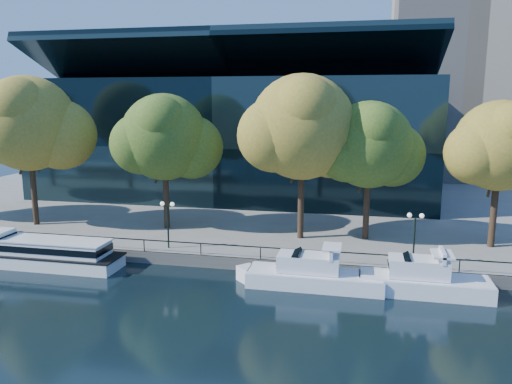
% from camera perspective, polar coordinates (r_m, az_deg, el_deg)
% --- Properties ---
extents(ground, '(160.00, 160.00, 0.00)m').
position_cam_1_polar(ground, '(38.96, -7.80, -9.93)').
color(ground, black).
rests_on(ground, ground).
extents(promenade, '(90.00, 67.08, 1.00)m').
position_cam_1_polar(promenade, '(72.93, 1.89, 0.29)').
color(promenade, slate).
rests_on(promenade, ground).
extents(railing, '(88.20, 0.08, 0.99)m').
position_cam_1_polar(railing, '(41.26, -6.34, -5.88)').
color(railing, black).
rests_on(railing, promenade).
extents(convention_building, '(50.00, 24.57, 21.43)m').
position_cam_1_polar(convention_building, '(68.28, -2.09, 6.35)').
color(convention_building, black).
rests_on(convention_building, ground).
extents(tour_boat, '(14.70, 3.28, 2.79)m').
position_cam_1_polar(tour_boat, '(45.12, -23.60, -6.27)').
color(tour_boat, silver).
rests_on(tour_boat, ground).
extents(cruiser_near, '(10.97, 2.83, 3.18)m').
position_cam_1_polar(cruiser_near, '(37.25, 6.07, -9.25)').
color(cruiser_near, white).
rests_on(cruiser_near, ground).
extents(cruiser_far, '(10.13, 2.81, 3.31)m').
position_cam_1_polar(cruiser_far, '(37.55, 18.03, -9.47)').
color(cruiser_far, white).
rests_on(cruiser_far, ground).
extents(tree_1, '(11.68, 9.58, 14.88)m').
position_cam_1_polar(tree_1, '(54.09, -24.45, 6.93)').
color(tree_1, black).
rests_on(tree_1, promenade).
extents(tree_2, '(10.39, 8.52, 13.13)m').
position_cam_1_polar(tree_2, '(48.80, -10.29, 5.97)').
color(tree_2, black).
rests_on(tree_2, promenade).
extents(tree_3, '(11.70, 9.60, 14.82)m').
position_cam_1_polar(tree_3, '(44.53, 5.53, 7.14)').
color(tree_3, black).
rests_on(tree_3, promenade).
extents(tree_4, '(9.65, 7.91, 12.46)m').
position_cam_1_polar(tree_4, '(45.37, 12.99, 5.07)').
color(tree_4, black).
rests_on(tree_4, promenade).
extents(tree_5, '(9.49, 7.78, 12.54)m').
position_cam_1_polar(tree_5, '(46.44, 26.27, 4.55)').
color(tree_5, black).
rests_on(tree_5, promenade).
extents(lamp_1, '(1.26, 0.36, 4.03)m').
position_cam_1_polar(lamp_1, '(43.00, -10.07, -2.48)').
color(lamp_1, black).
rests_on(lamp_1, promenade).
extents(lamp_2, '(1.26, 0.36, 4.03)m').
position_cam_1_polar(lamp_2, '(40.14, 17.71, -3.78)').
color(lamp_2, black).
rests_on(lamp_2, promenade).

